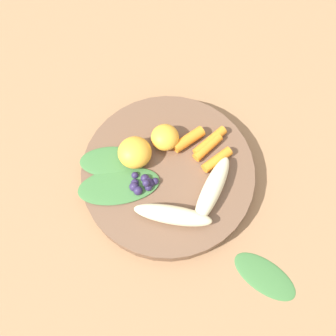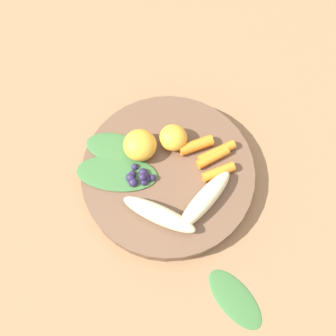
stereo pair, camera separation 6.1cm
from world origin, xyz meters
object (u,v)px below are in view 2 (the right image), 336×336
banana_peeled_right (159,215)px  orange_segment_near (140,145)px  kale_leaf_stray (235,299)px  bowl (168,174)px  banana_peeled_left (205,200)px

banana_peeled_right → orange_segment_near: bearing=130.7°
kale_leaf_stray → banana_peeled_right: bearing=-175.5°
bowl → banana_peeled_left: size_ratio=2.35×
bowl → orange_segment_near: size_ratio=5.21×
bowl → banana_peeled_left: banana_peeled_left is taller
banana_peeled_right → kale_leaf_stray: banana_peeled_right is taller
bowl → banana_peeled_right: banana_peeled_right is taller
banana_peeled_left → orange_segment_near: bearing=89.3°
bowl → kale_leaf_stray: 0.21m
orange_segment_near → kale_leaf_stray: 0.27m
kale_leaf_stray → bowl: bearing=167.8°
bowl → banana_peeled_right: 0.08m
bowl → kale_leaf_stray: bowl is taller
banana_peeled_right → kale_leaf_stray: (-0.06, -0.15, -0.04)m
banana_peeled_left → kale_leaf_stray: 0.15m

